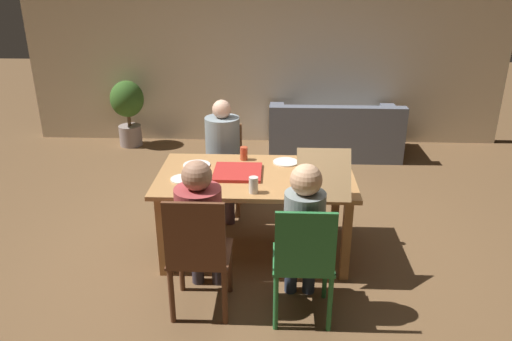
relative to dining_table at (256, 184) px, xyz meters
name	(u,v)px	position (x,y,z in m)	size (l,w,h in m)	color
ground_plane	(256,251)	(0.00, 0.00, -0.68)	(20.00, 20.00, 0.00)	brown
back_wall	(265,48)	(0.00, 3.23, 0.69)	(6.85, 0.12, 2.73)	beige
dining_table	(256,184)	(0.00, 0.00, 0.00)	(1.71, 0.98, 0.77)	#B17B47
chair_0	(198,253)	(-0.37, -0.92, -0.14)	(0.45, 0.45, 1.00)	brown
person_0	(200,221)	(-0.37, -0.76, 0.04)	(0.34, 0.53, 1.21)	#383139
chair_1	(304,259)	(0.38, -0.97, -0.14)	(0.44, 0.44, 0.96)	#276E36
person_1	(304,226)	(0.38, -0.81, 0.04)	(0.29, 0.46, 1.22)	#2E374C
chair_2	(224,166)	(-0.37, 0.90, -0.20)	(0.39, 0.38, 0.92)	brown
person_2	(222,149)	(-0.37, 0.78, 0.04)	(0.35, 0.52, 1.22)	#44323A
pizza_box_0	(238,172)	(-0.16, 0.01, 0.11)	(0.41, 0.41, 0.03)	#AD2621
pizza_box_1	(321,179)	(0.55, -0.21, 0.15)	(0.42, 0.63, 0.38)	tan
plate_0	(286,162)	(0.27, 0.29, 0.10)	(0.23, 0.23, 0.01)	white
plate_1	(183,179)	(-0.61, -0.14, 0.10)	(0.21, 0.21, 0.01)	white
plate_2	(197,165)	(-0.54, 0.19, 0.10)	(0.25, 0.25, 0.01)	white
drinking_glass_0	(343,161)	(0.77, 0.18, 0.16)	(0.06, 0.06, 0.14)	silver
drinking_glass_1	(253,185)	(0.00, -0.37, 0.16)	(0.07, 0.07, 0.13)	silver
drinking_glass_2	(244,153)	(-0.12, 0.35, 0.16)	(0.07, 0.07, 0.13)	#BE462A
couch	(334,135)	(0.97, 2.62, -0.39)	(1.78, 0.88, 0.77)	slate
potted_plant	(128,107)	(-1.96, 2.87, -0.10)	(0.47, 0.47, 0.96)	gray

